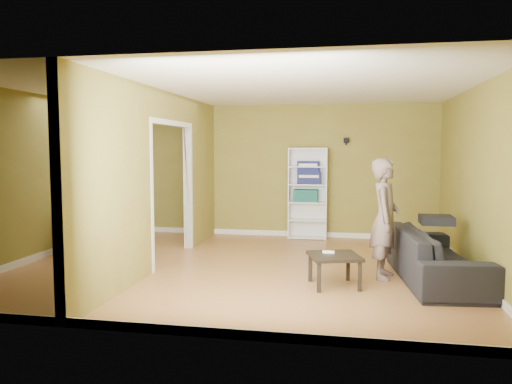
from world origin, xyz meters
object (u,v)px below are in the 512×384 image
at_px(coffee_table, 334,259).
at_px(dining_table, 98,214).
at_px(sofa, 436,248).
at_px(chair_left, 63,224).
at_px(bookshelf, 308,193).
at_px(person, 385,208).
at_px(chair_near, 81,228).
at_px(chair_far, 114,217).

relative_size(coffee_table, dining_table, 0.54).
bearing_deg(sofa, chair_left, 74.58).
height_order(bookshelf, chair_left, bookshelf).
height_order(person, chair_near, person).
relative_size(person, chair_near, 2.01).
distance_m(bookshelf, chair_left, 4.54).
xyz_separation_m(sofa, chair_near, (-5.35, 0.44, 0.03)).
bearing_deg(bookshelf, dining_table, -151.27).
height_order(coffee_table, dining_table, dining_table).
bearing_deg(person, chair_left, 87.77).
distance_m(coffee_table, chair_near, 4.16).
relative_size(sofa, chair_far, 2.33).
height_order(sofa, coffee_table, sofa).
relative_size(bookshelf, chair_near, 1.87).
distance_m(person, dining_table, 4.79).
bearing_deg(dining_table, chair_far, 90.26).
distance_m(sofa, chair_near, 5.37).
xyz_separation_m(bookshelf, chair_far, (-3.42, -1.29, -0.39)).
bearing_deg(dining_table, chair_near, -92.17).
bearing_deg(sofa, dining_table, 74.08).
bearing_deg(coffee_table, chair_near, 166.60).
xyz_separation_m(dining_table, chair_near, (-0.02, -0.54, -0.16)).
bearing_deg(chair_near, coffee_table, -23.27).
distance_m(person, chair_far, 4.95).
height_order(coffee_table, chair_far, chair_far).
bearing_deg(sofa, chair_near, 79.80).
bearing_deg(chair_left, person, 83.99).
xyz_separation_m(sofa, person, (-0.66, 0.01, 0.51)).
height_order(bookshelf, chair_far, bookshelf).
xyz_separation_m(sofa, dining_table, (-5.33, 0.98, 0.19)).
bearing_deg(coffee_table, dining_table, 159.51).
bearing_deg(person, chair_near, 93.53).
bearing_deg(chair_left, chair_near, 53.60).
height_order(dining_table, chair_far, chair_far).
bearing_deg(coffee_table, person, 39.64).
height_order(bookshelf, chair_near, bookshelf).
height_order(chair_near, chair_far, chair_far).
bearing_deg(chair_left, coffee_table, 76.51).
xyz_separation_m(dining_table, chair_left, (-0.72, 0.08, -0.19)).
xyz_separation_m(chair_left, chair_far, (0.72, 0.51, 0.06)).
xyz_separation_m(person, chair_near, (-4.70, 0.43, -0.48)).
relative_size(sofa, dining_table, 2.04).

